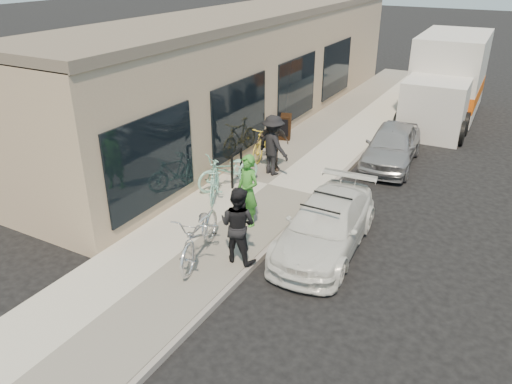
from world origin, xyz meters
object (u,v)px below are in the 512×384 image
at_px(woman_rider, 248,191).
at_px(moving_truck, 446,82).
at_px(sandwich_board, 283,127).
at_px(sedan_silver, 392,145).
at_px(bystander_b, 272,143).
at_px(tandem_bike, 200,234).
at_px(man_standing, 238,225).
at_px(cruiser_bike_c, 265,142).
at_px(cruiser_bike_a, 214,182).
at_px(cruiser_bike_b, 229,170).
at_px(bike_rack, 237,164).
at_px(bystander_a, 273,145).
at_px(sedan_white, 326,225).

bearing_deg(woman_rider, moving_truck, 97.41).
height_order(sandwich_board, sedan_silver, sedan_silver).
bearing_deg(bystander_b, tandem_bike, -118.10).
distance_m(woman_rider, man_standing, 1.55).
height_order(tandem_bike, man_standing, man_standing).
relative_size(sandwich_board, cruiser_bike_c, 0.48).
bearing_deg(cruiser_bike_a, cruiser_bike_b, 67.16).
bearing_deg(man_standing, cruiser_bike_b, -55.12).
bearing_deg(woman_rider, sedan_silver, 90.58).
xyz_separation_m(man_standing, bystander_b, (-1.62, 4.66, -0.00)).
relative_size(cruiser_bike_c, bystander_b, 1.11).
bearing_deg(moving_truck, woman_rider, -102.91).
bearing_deg(bike_rack, woman_rider, -52.41).
xyz_separation_m(bike_rack, man_standing, (2.00, -3.26, 0.23)).
xyz_separation_m(moving_truck, cruiser_bike_c, (-3.92, -7.77, -0.72)).
distance_m(tandem_bike, cruiser_bike_c, 5.86).
bearing_deg(bystander_a, sedan_silver, -113.09).
bearing_deg(sandwich_board, bike_rack, -100.04).
distance_m(sedan_white, sedan_silver, 5.60).
distance_m(sedan_silver, bystander_a, 3.89).
distance_m(bike_rack, cruiser_bike_b, 0.32).
distance_m(bike_rack, bystander_b, 1.46).
relative_size(tandem_bike, cruiser_bike_a, 1.38).
xyz_separation_m(moving_truck, cruiser_bike_b, (-3.77, -10.16, -0.76)).
relative_size(sedan_white, bystander_b, 2.43).
bearing_deg(cruiser_bike_b, bystander_b, 101.30).
bearing_deg(woman_rider, sandwich_board, 127.04).
relative_size(bike_rack, cruiser_bike_a, 0.63).
bearing_deg(sedan_white, woman_rider, 179.18).
bearing_deg(tandem_bike, bike_rack, 94.02).
bearing_deg(cruiser_bike_a, cruiser_bike_c, 67.75).
relative_size(sandwich_board, sedan_silver, 0.24).
bearing_deg(bike_rack, bystander_a, 64.57).
distance_m(bike_rack, sandwich_board, 3.93).
relative_size(sedan_white, tandem_bike, 1.86).
bearing_deg(cruiser_bike_b, bystander_a, 93.23).
bearing_deg(tandem_bike, sedan_white, 26.58).
xyz_separation_m(tandem_bike, man_standing, (0.73, 0.31, 0.26)).
bearing_deg(bystander_b, cruiser_bike_b, -143.23).
distance_m(sedan_silver, woman_rider, 6.02).
height_order(man_standing, cruiser_bike_a, man_standing).
bearing_deg(cruiser_bike_b, woman_rider, -19.64).
bearing_deg(cruiser_bike_b, tandem_bike, -41.41).
bearing_deg(man_standing, sedan_white, -130.56).
height_order(cruiser_bike_a, cruiser_bike_b, cruiser_bike_b).
bearing_deg(sandwich_board, cruiser_bike_a, -102.02).
relative_size(sedan_white, sedan_silver, 1.10).
xyz_separation_m(sedan_white, cruiser_bike_a, (-3.36, 0.65, 0.05)).
height_order(moving_truck, cruiser_bike_a, moving_truck).
distance_m(woman_rider, cruiser_bike_b, 2.16).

